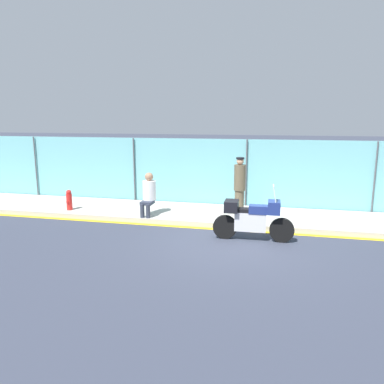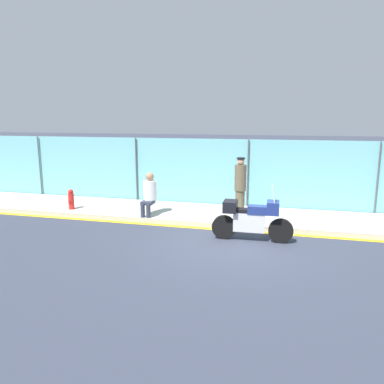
% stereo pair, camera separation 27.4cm
% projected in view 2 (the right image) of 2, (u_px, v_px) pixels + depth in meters
% --- Properties ---
extents(ground_plane, '(120.00, 120.00, 0.00)m').
position_uv_depth(ground_plane, '(232.00, 243.00, 9.98)').
color(ground_plane, '#333847').
extents(sidewalk, '(31.36, 2.50, 0.16)m').
position_uv_depth(sidewalk, '(243.00, 217.00, 12.27)').
color(sidewalk, '#ADA89E').
rests_on(sidewalk, ground_plane).
extents(curb_paint_stripe, '(31.36, 0.18, 0.01)m').
position_uv_depth(curb_paint_stripe, '(237.00, 231.00, 11.01)').
color(curb_paint_stripe, gold).
rests_on(curb_paint_stripe, ground_plane).
extents(storefront_fence, '(29.79, 0.17, 2.52)m').
position_uv_depth(storefront_fence, '(248.00, 175.00, 13.31)').
color(storefront_fence, '#6BB2B7').
rests_on(storefront_fence, ground_plane).
extents(motorcycle, '(2.18, 0.52, 1.54)m').
position_uv_depth(motorcycle, '(251.00, 218.00, 10.03)').
color(motorcycle, black).
rests_on(motorcycle, ground_plane).
extents(officer_standing, '(0.37, 0.37, 1.88)m').
position_uv_depth(officer_standing, '(240.00, 186.00, 11.97)').
color(officer_standing, brown).
rests_on(officer_standing, sidewalk).
extents(person_seated_on_curb, '(0.43, 0.72, 1.38)m').
position_uv_depth(person_seated_on_curb, '(149.00, 192.00, 12.09)').
color(person_seated_on_curb, '#2D3342').
rests_on(person_seated_on_curb, sidewalk).
extents(fire_hydrant, '(0.19, 0.24, 0.70)m').
position_uv_depth(fire_hydrant, '(71.00, 199.00, 12.89)').
color(fire_hydrant, red).
rests_on(fire_hydrant, sidewalk).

